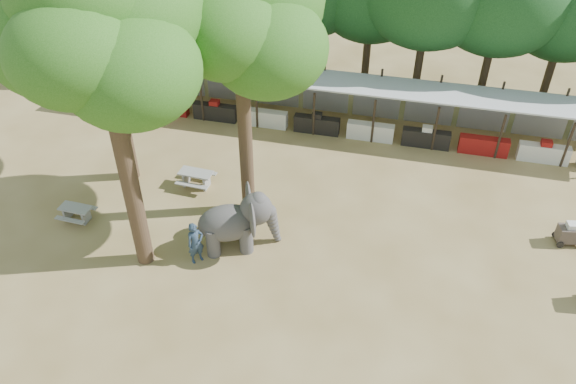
% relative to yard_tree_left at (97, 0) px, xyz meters
% --- Properties ---
extents(ground, '(100.00, 100.00, 0.00)m').
position_rel_yard_tree_left_xyz_m(ground, '(9.13, -7.19, -8.20)').
color(ground, brown).
rests_on(ground, ground).
extents(vendor_stalls, '(28.00, 2.99, 2.80)m').
position_rel_yard_tree_left_xyz_m(vendor_stalls, '(9.13, 6.65, -7.02)').
color(vendor_stalls, '#A7ABB0').
rests_on(vendor_stalls, ground).
extents(yard_tree_left, '(7.10, 6.90, 11.02)m').
position_rel_yard_tree_left_xyz_m(yard_tree_left, '(0.00, 0.00, 0.00)').
color(yard_tree_left, '#332316').
rests_on(yard_tree_left, ground).
extents(yard_tree_center, '(7.10, 6.90, 12.04)m').
position_rel_yard_tree_left_xyz_m(yard_tree_center, '(3.00, -5.00, 1.01)').
color(yard_tree_center, '#332316').
rests_on(yard_tree_center, ground).
extents(yard_tree_back, '(7.10, 6.90, 11.36)m').
position_rel_yard_tree_left_xyz_m(yard_tree_back, '(6.00, -1.00, 0.34)').
color(yard_tree_back, '#332316').
rests_on(yard_tree_back, ground).
extents(elephant, '(3.40, 2.66, 2.54)m').
position_rel_yard_tree_left_xyz_m(elephant, '(6.46, -3.54, -6.93)').
color(elephant, '#3C3A3A').
rests_on(elephant, ground).
extents(handler, '(0.77, 0.78, 1.83)m').
position_rel_yard_tree_left_xyz_m(handler, '(5.13, -4.77, -7.29)').
color(handler, '#26384C').
rests_on(handler, ground).
extents(picnic_table_near, '(1.40, 1.27, 0.67)m').
position_rel_yard_tree_left_xyz_m(picnic_table_near, '(-0.71, -3.68, -7.76)').
color(picnic_table_near, gray).
rests_on(picnic_table_near, ground).
extents(picnic_table_far, '(1.59, 1.45, 0.76)m').
position_rel_yard_tree_left_xyz_m(picnic_table_far, '(3.33, -0.20, -7.70)').
color(picnic_table_far, gray).
rests_on(picnic_table_far, ground).
extents(cart_back, '(1.15, 0.86, 1.02)m').
position_rel_yard_tree_left_xyz_m(cart_back, '(19.31, -0.23, -7.70)').
color(cart_back, '#3D322C').
rests_on(cart_back, ground).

